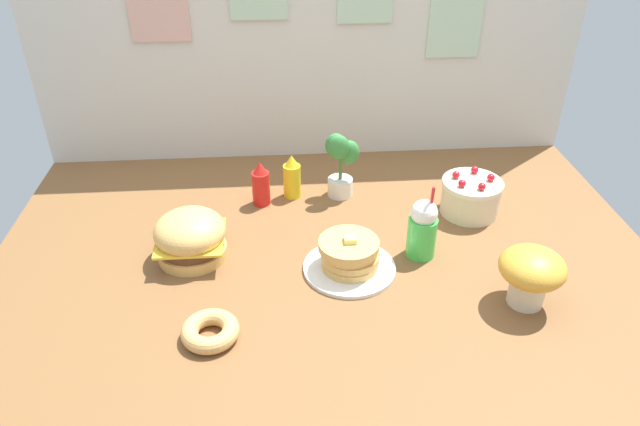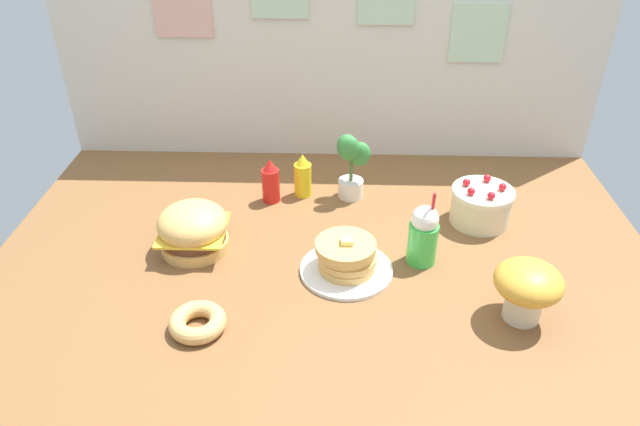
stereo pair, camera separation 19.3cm
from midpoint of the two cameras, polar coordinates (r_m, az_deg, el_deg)
name	(u,v)px [view 2 (the right image)]	position (r m, az deg, el deg)	size (l,w,h in m)	color
ground_plane	(324,273)	(2.14, 2.95, -5.93)	(2.49, 1.91, 0.02)	brown
back_wall	(330,53)	(2.75, 3.02, 15.17)	(2.49, 0.04, 0.99)	beige
burger	(193,229)	(2.23, -9.80, -1.59)	(0.26, 0.26, 0.19)	#DBA859
pancake_stack	(346,258)	(2.11, 5.22, -4.50)	(0.34, 0.34, 0.15)	white
layer_cake	(481,205)	(2.47, 17.54, 0.65)	(0.25, 0.25, 0.18)	beige
ketchup_bottle	(271,182)	(2.50, -2.60, 2.99)	(0.08, 0.08, 0.20)	red
mustard_bottle	(303,176)	(2.53, 0.50, 3.53)	(0.08, 0.08, 0.20)	yellow
cream_soda_cup	(423,235)	(2.17, 12.53, -2.18)	(0.11, 0.11, 0.30)	green
donut_pink_glaze	(198,322)	(1.91, -8.94, -10.49)	(0.18, 0.18, 0.06)	tan
potted_plant	(352,164)	(2.50, 5.30, 4.74)	(0.14, 0.12, 0.30)	white
mushroom_stool	(527,287)	(2.01, 22.14, -6.72)	(0.22, 0.22, 0.21)	beige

